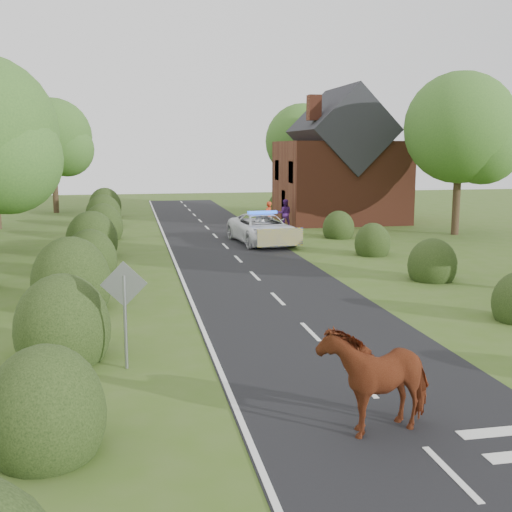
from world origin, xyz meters
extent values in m
plane|color=#3E5E1B|center=(0.00, 0.00, 0.00)|extent=(120.00, 120.00, 0.00)
cube|color=black|center=(0.00, 15.00, 0.01)|extent=(6.00, 70.00, 0.02)
cube|color=white|center=(0.00, -4.00, 0.03)|extent=(0.12, 1.80, 0.01)
cube|color=white|center=(0.00, 0.00, 0.03)|extent=(0.12, 1.80, 0.01)
cube|color=white|center=(0.00, 4.00, 0.03)|extent=(0.12, 1.80, 0.01)
cube|color=white|center=(0.00, 8.00, 0.03)|extent=(0.12, 1.80, 0.01)
cube|color=white|center=(0.00, 12.00, 0.03)|extent=(0.12, 1.80, 0.01)
cube|color=white|center=(0.00, 16.00, 0.03)|extent=(0.12, 1.80, 0.01)
cube|color=white|center=(0.00, 20.00, 0.03)|extent=(0.12, 1.80, 0.01)
cube|color=white|center=(0.00, 24.00, 0.03)|extent=(0.12, 1.80, 0.01)
cube|color=white|center=(0.00, 28.00, 0.03)|extent=(0.12, 1.80, 0.01)
cube|color=white|center=(0.00, 32.00, 0.03)|extent=(0.12, 1.80, 0.01)
cube|color=white|center=(0.00, 36.00, 0.03)|extent=(0.12, 1.80, 0.01)
cube|color=white|center=(0.00, 40.00, 0.03)|extent=(0.12, 1.80, 0.01)
cube|color=white|center=(0.00, 44.00, 0.03)|extent=(0.12, 1.80, 0.01)
cube|color=white|center=(0.00, 48.00, 0.03)|extent=(0.12, 1.80, 0.01)
cube|color=white|center=(-2.90, 15.00, 0.03)|extent=(0.12, 70.00, 0.01)
cube|color=white|center=(1.40, -2.80, 0.03)|extent=(1.20, 0.35, 0.01)
ellipsoid|color=black|center=(-6.30, -2.00, 0.66)|extent=(2.00, 2.10, 2.40)
ellipsoid|color=black|center=(-6.50, 3.00, 0.74)|extent=(2.30, 2.41, 2.70)
ellipsoid|color=black|center=(-6.70, 8.00, 0.83)|extent=(2.50, 2.62, 3.00)
ellipsoid|color=black|center=(-6.40, 13.00, 0.69)|extent=(2.10, 2.20, 2.50)
ellipsoid|color=black|center=(-6.60, 18.00, 0.77)|extent=(2.40, 2.52, 2.80)
ellipsoid|color=black|center=(-6.30, 24.00, 0.72)|extent=(2.20, 2.31, 2.60)
ellipsoid|color=black|center=(-6.50, 30.00, 0.74)|extent=(2.30, 2.41, 2.70)
ellipsoid|color=black|center=(-6.60, 36.00, 0.77)|extent=(2.40, 2.52, 2.80)
ellipsoid|color=black|center=(6.60, 10.00, 0.58)|extent=(1.90, 2.00, 2.10)
ellipsoid|color=black|center=(6.50, 16.00, 0.55)|extent=(1.70, 1.78, 2.00)
ellipsoid|color=black|center=(6.80, 22.00, 0.55)|extent=(1.80, 1.89, 2.00)
ellipsoid|color=black|center=(6.60, 36.00, 0.55)|extent=(1.70, 1.78, 2.00)
sphere|color=#4E832E|center=(-9.02, 11.44, 4.68)|extent=(3.92, 3.92, 3.92)
sphere|color=#4E832E|center=(-10.52, 19.44, 4.42)|extent=(3.92, 3.92, 3.92)
sphere|color=#4E832E|center=(-11.81, 29.32, 5.72)|extent=(4.76, 4.76, 4.76)
cylinder|color=#332316|center=(-10.50, 40.00, 2.09)|extent=(0.44, 0.44, 4.18)
sphere|color=#345D23|center=(-10.50, 40.00, 5.89)|extent=(6.00, 6.00, 6.00)
sphere|color=#4E832E|center=(-9.45, 39.40, 4.94)|extent=(4.20, 4.20, 4.20)
cylinder|color=#332316|center=(14.00, 22.00, 2.20)|extent=(0.44, 0.44, 4.40)
sphere|color=#345D23|center=(14.00, 22.00, 6.20)|extent=(6.40, 6.40, 6.40)
sphere|color=#4E832E|center=(15.12, 21.36, 5.20)|extent=(4.48, 4.48, 4.48)
cylinder|color=#332316|center=(9.00, 38.00, 1.98)|extent=(0.44, 0.44, 3.96)
sphere|color=#345D23|center=(9.00, 38.00, 5.58)|extent=(6.00, 6.00, 6.00)
sphere|color=#4E832E|center=(10.05, 37.40, 4.68)|extent=(4.20, 4.20, 4.20)
cylinder|color=gray|center=(-5.00, 2.00, 1.10)|extent=(0.08, 0.08, 2.20)
cube|color=gray|center=(-5.00, 2.00, 2.00)|extent=(1.06, 0.04, 1.06)
cube|color=brown|center=(9.50, 30.00, 2.75)|extent=(8.00, 7.00, 5.50)
cube|color=black|center=(9.50, 30.00, 6.20)|extent=(5.94, 7.40, 5.94)
cube|color=brown|center=(7.00, 28.00, 7.60)|extent=(0.80, 0.80, 1.60)
imported|color=#5D200C|center=(-0.51, -2.06, 0.81)|extent=(2.54, 1.81, 1.62)
imported|color=white|center=(2.11, 20.69, 0.80)|extent=(3.22, 5.97, 1.59)
cube|color=yellow|center=(2.41, 17.81, 0.72)|extent=(2.37, 0.31, 0.88)
cube|color=blue|center=(2.11, 20.69, 1.67)|extent=(1.60, 0.44, 0.14)
imported|color=#BB3419|center=(3.52, 25.73, 0.91)|extent=(0.78, 0.77, 1.82)
imported|color=#4C1E74|center=(4.94, 27.24, 0.90)|extent=(1.01, 0.87, 1.81)
camera|label=1|loc=(-4.82, -12.57, 5.06)|focal=45.00mm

